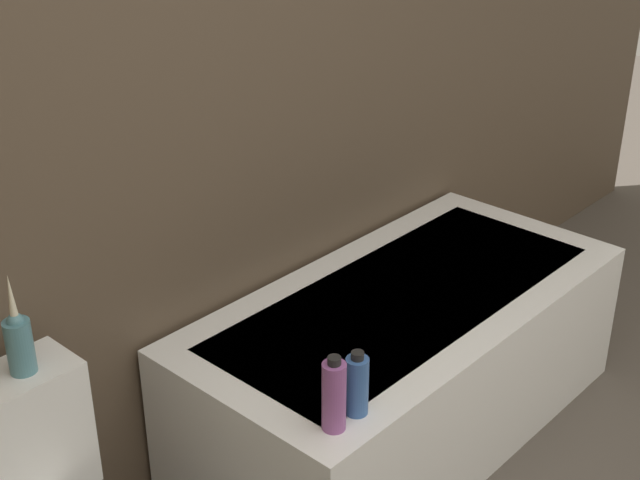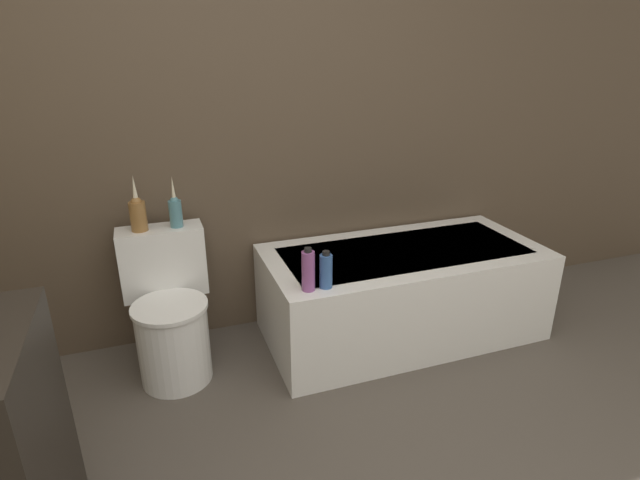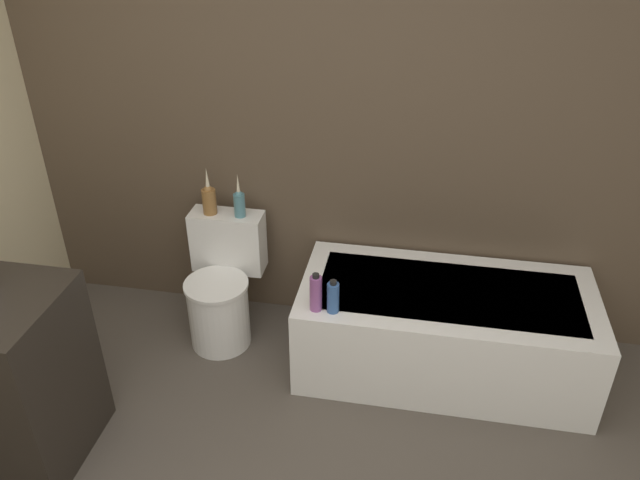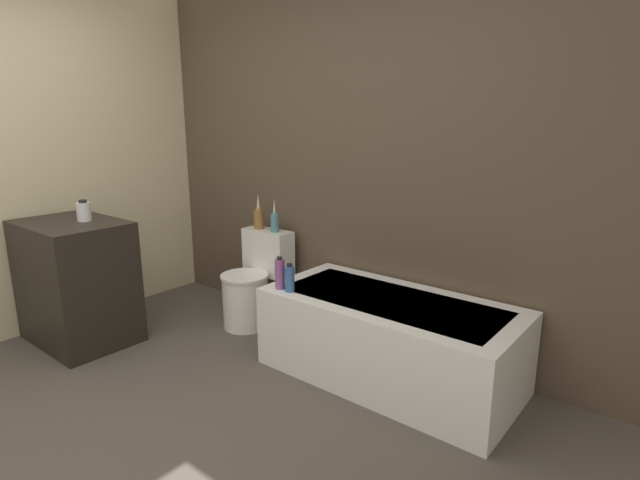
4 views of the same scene
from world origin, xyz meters
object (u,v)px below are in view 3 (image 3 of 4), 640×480
(bathtub, at_px, (444,329))
(shampoo_bottle_tall, at_px, (316,293))
(shampoo_bottle_short, at_px, (333,297))
(vase_gold, at_px, (209,198))
(vase_silver, at_px, (239,202))
(toilet, at_px, (222,288))

(bathtub, xyz_separation_m, shampoo_bottle_tall, (-0.65, -0.27, 0.35))
(bathtub, relative_size, shampoo_bottle_short, 8.43)
(shampoo_bottle_tall, bearing_deg, bathtub, 22.70)
(bathtub, relative_size, vase_gold, 5.54)
(vase_gold, distance_m, vase_silver, 0.18)
(vase_gold, height_order, shampoo_bottle_short, vase_gold)
(toilet, bearing_deg, bathtub, -3.19)
(bathtub, xyz_separation_m, vase_silver, (-1.18, 0.23, 0.55))
(toilet, bearing_deg, shampoo_bottle_short, -26.11)
(vase_silver, bearing_deg, shampoo_bottle_short, -39.46)
(toilet, relative_size, vase_silver, 2.78)
(vase_gold, xyz_separation_m, shampoo_bottle_short, (0.79, -0.51, -0.21))
(bathtub, bearing_deg, vase_gold, 170.20)
(vase_gold, distance_m, shampoo_bottle_short, 0.97)
(toilet, bearing_deg, vase_silver, 61.30)
(bathtub, height_order, shampoo_bottle_tall, shampoo_bottle_tall)
(vase_gold, relative_size, shampoo_bottle_short, 1.52)
(shampoo_bottle_tall, bearing_deg, shampoo_bottle_short, -0.66)
(bathtub, height_order, shampoo_bottle_short, shampoo_bottle_short)
(bathtub, distance_m, shampoo_bottle_short, 0.72)
(vase_gold, bearing_deg, shampoo_bottle_tall, -35.73)
(vase_gold, xyz_separation_m, shampoo_bottle_tall, (0.71, -0.51, -0.20))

